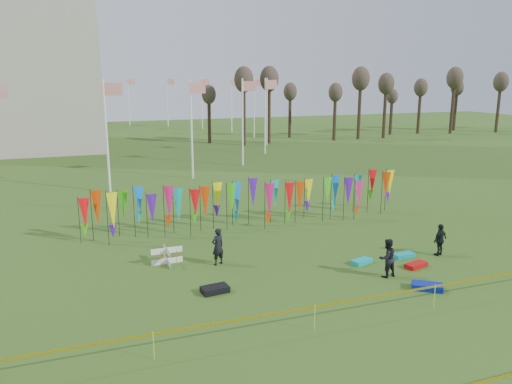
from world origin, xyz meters
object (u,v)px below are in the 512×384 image
object	(u,v)px
person_right	(440,240)
person_mid	(387,258)
kite_bag_black	(215,289)
person_left	(218,246)
kite_bag_red	(416,265)
kite_bag_teal	(404,255)
kite_bag_turquoise	(362,261)
box_kite	(167,256)
kite_bag_blue	(427,287)

from	to	relation	value
person_right	person_mid	bearing A→B (deg)	1.94
kite_bag_black	person_left	bearing A→B (deg)	72.05
kite_bag_red	person_left	bearing A→B (deg)	158.00
person_mid	kite_bag_teal	size ratio (longest dim) A/B	1.63
person_mid	kite_bag_turquoise	world-z (taller)	person_mid
person_left	kite_bag_turquoise	size ratio (longest dim) A/B	1.74
kite_bag_red	kite_bag_black	bearing A→B (deg)	176.99
person_mid	person_right	distance (m)	4.03
box_kite	person_right	xyz separation A→B (m)	(12.20, -3.20, 0.37)
person_left	person_mid	bearing A→B (deg)	127.65
kite_bag_blue	kite_bag_red	world-z (taller)	kite_bag_blue
person_left	person_right	xyz separation A→B (m)	(10.07, -2.40, -0.08)
kite_bag_teal	kite_bag_black	bearing A→B (deg)	-175.44
kite_bag_red	kite_bag_turquoise	bearing A→B (deg)	149.53
person_mid	kite_bag_black	xyz separation A→B (m)	(-7.17, 0.92, -0.70)
kite_bag_teal	kite_bag_red	bearing A→B (deg)	-100.48
box_kite	kite_bag_red	size ratio (longest dim) A/B	0.75
person_right	kite_bag_blue	size ratio (longest dim) A/B	1.31
kite_bag_red	kite_bag_teal	xyz separation A→B (m)	(0.22, 1.21, -0.00)
box_kite	person_left	size ratio (longest dim) A/B	0.47
kite_bag_black	box_kite	bearing A→B (deg)	108.76
person_right	kite_bag_teal	bearing A→B (deg)	-28.23
person_right	kite_bag_black	size ratio (longest dim) A/B	1.46
person_left	kite_bag_teal	distance (m)	8.63
kite_bag_black	kite_bag_teal	xyz separation A→B (m)	(9.25, 0.74, -0.02)
person_left	kite_bag_red	world-z (taller)	person_left
kite_bag_blue	kite_bag_red	xyz separation A→B (m)	(1.09, 2.11, -0.02)
kite_bag_turquoise	kite_bag_black	xyz separation A→B (m)	(-7.01, -0.71, 0.02)
kite_bag_blue	box_kite	bearing A→B (deg)	145.98
person_left	person_right	size ratio (longest dim) A/B	1.10
box_kite	kite_bag_turquoise	xyz separation A→B (m)	(8.23, -2.88, -0.30)
box_kite	kite_bag_turquoise	size ratio (longest dim) A/B	0.83
kite_bag_blue	person_right	bearing A→B (deg)	44.54
kite_bag_blue	kite_bag_turquoise	bearing A→B (deg)	105.79
kite_bag_turquoise	kite_bag_blue	xyz separation A→B (m)	(0.93, -3.30, 0.03)
person_mid	kite_bag_black	world-z (taller)	person_mid
kite_bag_teal	box_kite	bearing A→B (deg)	164.72
box_kite	person_mid	xyz separation A→B (m)	(8.39, -4.52, 0.43)
person_left	person_mid	size ratio (longest dim) A/B	1.02
person_right	kite_bag_black	distance (m)	11.00
person_right	kite_bag_red	bearing A→B (deg)	7.00
person_right	kite_bag_black	bearing A→B (deg)	-15.15
person_mid	kite_bag_black	size ratio (longest dim) A/B	1.58
person_left	kite_bag_teal	world-z (taller)	person_left
person_left	person_right	distance (m)	10.35
person_left	kite_bag_turquoise	distance (m)	6.49
person_left	kite_bag_blue	world-z (taller)	person_left
kite_bag_blue	kite_bag_black	size ratio (longest dim) A/B	1.11
person_left	box_kite	bearing A→B (deg)	-41.97
person_right	kite_bag_teal	size ratio (longest dim) A/B	1.50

